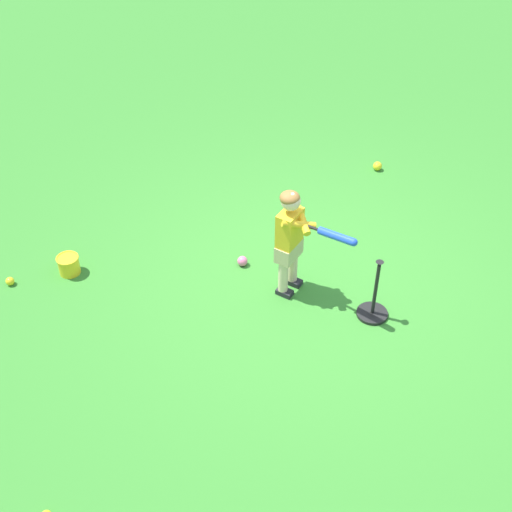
% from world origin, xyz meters
% --- Properties ---
extents(ground_plane, '(40.00, 40.00, 0.00)m').
position_xyz_m(ground_plane, '(0.00, 0.00, 0.00)').
color(ground_plane, '#38842D').
extents(child_batter, '(0.68, 0.58, 1.08)m').
position_xyz_m(child_batter, '(-0.14, 0.20, 0.65)').
color(child_batter, '#232328').
rests_on(child_batter, ground).
extents(play_ball_behind_batter, '(0.10, 0.10, 0.10)m').
position_xyz_m(play_ball_behind_batter, '(0.31, 0.56, 0.05)').
color(play_ball_behind_batter, pink).
rests_on(play_ball_behind_batter, ground).
extents(play_ball_by_bucket, '(0.08, 0.08, 0.08)m').
position_xyz_m(play_ball_by_bucket, '(0.53, 2.73, 0.04)').
color(play_ball_by_bucket, yellow).
rests_on(play_ball_by_bucket, ground).
extents(play_ball_near_batter, '(0.10, 0.10, 0.10)m').
position_xyz_m(play_ball_near_batter, '(1.60, -1.32, 0.05)').
color(play_ball_near_batter, yellow).
rests_on(play_ball_near_batter, ground).
extents(batting_tee, '(0.28, 0.28, 0.62)m').
position_xyz_m(batting_tee, '(-0.62, -0.42, 0.10)').
color(batting_tee, black).
rests_on(batting_tee, ground).
extents(toy_bucket, '(0.22, 0.22, 0.19)m').
position_xyz_m(toy_bucket, '(0.58, 2.18, 0.10)').
color(toy_bucket, yellow).
rests_on(toy_bucket, ground).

